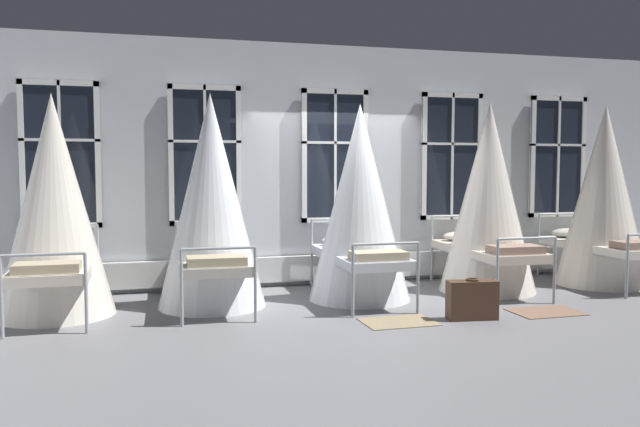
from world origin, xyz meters
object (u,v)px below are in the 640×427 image
at_px(cot_third, 360,205).
at_px(cot_fourth, 488,200).
at_px(cot_second, 211,204).
at_px(suitcase_dark, 472,300).
at_px(cot_fifth, 603,198).
at_px(cot_first, 54,208).

relative_size(cot_third, cot_fourth, 0.97).
xyz_separation_m(cot_second, cot_third, (1.89, -0.07, -0.04)).
bearing_deg(cot_fourth, cot_second, 91.20).
height_order(cot_second, cot_third, cot_second).
bearing_deg(cot_third, suitcase_dark, -147.97).
xyz_separation_m(cot_third, cot_fifth, (3.75, 0.06, 0.04)).
bearing_deg(suitcase_dark, cot_second, 158.91).
relative_size(cot_second, suitcase_dark, 4.49).
height_order(cot_second, suitcase_dark, cot_second).
relative_size(cot_second, cot_fourth, 1.00).
xyz_separation_m(cot_fifth, suitcase_dark, (-2.89, -1.48, -1.05)).
relative_size(cot_second, cot_third, 1.03).
relative_size(cot_fifth, suitcase_dark, 4.50).
height_order(cot_first, cot_fourth, cot_fourth).
height_order(cot_third, cot_fifth, cot_fifth).
bearing_deg(cot_fifth, cot_second, 89.95).
bearing_deg(cot_fourth, cot_first, 91.50).
relative_size(cot_first, cot_third, 1.01).
relative_size(cot_fourth, suitcase_dark, 4.48).
bearing_deg(suitcase_dark, cot_fourth, 62.46).
relative_size(cot_third, suitcase_dark, 4.35).
xyz_separation_m(cot_second, cot_fifth, (5.64, -0.01, 0.00)).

